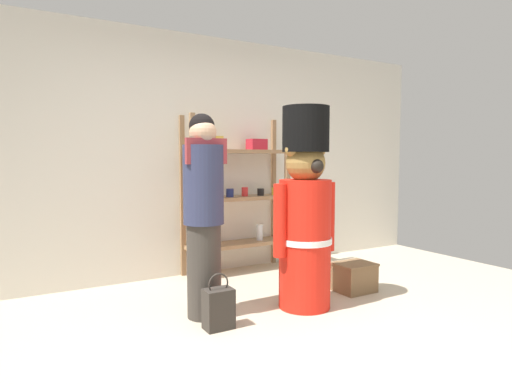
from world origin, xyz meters
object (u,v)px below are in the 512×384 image
object	(u,v)px
merchandise_shelf	(237,193)
teddy_bear_guard	(305,213)
display_crate	(354,277)
person_shopper	(204,212)
shopping_bag	(219,308)

from	to	relation	value
merchandise_shelf	teddy_bear_guard	distance (m)	1.34
merchandise_shelf	display_crate	distance (m)	1.56
merchandise_shelf	teddy_bear_guard	size ratio (longest dim) A/B	1.01
merchandise_shelf	display_crate	bearing A→B (deg)	-62.83
person_shopper	shopping_bag	distance (m)	0.75
merchandise_shelf	teddy_bear_guard	xyz separation A→B (m)	(-0.05, -1.34, -0.08)
merchandise_shelf	person_shopper	xyz separation A→B (m)	(-0.88, -1.12, -0.03)
display_crate	shopping_bag	bearing A→B (deg)	-173.10
teddy_bear_guard	person_shopper	bearing A→B (deg)	165.34
merchandise_shelf	display_crate	xyz separation A→B (m)	(0.63, -1.22, -0.75)
merchandise_shelf	person_shopper	size ratio (longest dim) A/B	1.06
teddy_bear_guard	person_shopper	world-z (taller)	teddy_bear_guard
teddy_bear_guard	display_crate	bearing A→B (deg)	9.80
shopping_bag	display_crate	xyz separation A→B (m)	(1.52, 0.18, -0.02)
merchandise_shelf	teddy_bear_guard	world-z (taller)	merchandise_shelf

